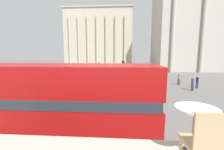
{
  "coord_description": "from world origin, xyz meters",
  "views": [
    {
      "loc": [
        -0.29,
        -2.48,
        4.66
      ],
      "look_at": [
        -1.49,
        15.48,
        2.14
      ],
      "focal_mm": 24.0,
      "sensor_mm": 36.0,
      "label": 1
    }
  ],
  "objects_px": {
    "traffic_light_near": "(100,77)",
    "traffic_light_mid": "(123,71)",
    "cafe_chair_0": "(206,144)",
    "pedestrian_blue": "(193,83)",
    "cafe_dining_table": "(196,120)",
    "pedestrian_grey": "(179,78)",
    "car_black": "(117,79)",
    "plaza_building_right": "(203,29)",
    "plaza_building_left": "(100,39)",
    "pedestrian_black": "(197,81)",
    "car_white": "(138,88)",
    "double_decker_bus": "(52,102)"
  },
  "relations": [
    {
      "from": "traffic_light_near",
      "to": "traffic_light_mid",
      "type": "xyz_separation_m",
      "value": [
        2.13,
        5.9,
        -0.02
      ]
    },
    {
      "from": "cafe_chair_0",
      "to": "pedestrian_blue",
      "type": "distance_m",
      "value": 19.68
    },
    {
      "from": "cafe_dining_table",
      "to": "pedestrian_grey",
      "type": "height_order",
      "value": "cafe_dining_table"
    },
    {
      "from": "car_black",
      "to": "plaza_building_right",
      "type": "bearing_deg",
      "value": 15.6
    },
    {
      "from": "plaza_building_left",
      "to": "pedestrian_grey",
      "type": "xyz_separation_m",
      "value": [
        17.45,
        -37.21,
        -9.56
      ]
    },
    {
      "from": "pedestrian_black",
      "to": "car_white",
      "type": "bearing_deg",
      "value": -123.71
    },
    {
      "from": "plaza_building_right",
      "to": "double_decker_bus",
      "type": "bearing_deg",
      "value": -124.31
    },
    {
      "from": "double_decker_bus",
      "to": "car_black",
      "type": "height_order",
      "value": "double_decker_bus"
    },
    {
      "from": "double_decker_bus",
      "to": "traffic_light_mid",
      "type": "bearing_deg",
      "value": 78.72
    },
    {
      "from": "plaza_building_left",
      "to": "plaza_building_right",
      "type": "height_order",
      "value": "plaza_building_right"
    },
    {
      "from": "double_decker_bus",
      "to": "car_white",
      "type": "bearing_deg",
      "value": 67.97
    },
    {
      "from": "cafe_chair_0",
      "to": "pedestrian_grey",
      "type": "xyz_separation_m",
      "value": [
        7.74,
        21.49,
        -2.64
      ]
    },
    {
      "from": "plaza_building_right",
      "to": "pedestrian_blue",
      "type": "xyz_separation_m",
      "value": [
        -14.61,
        -27.27,
        -10.75
      ]
    },
    {
      "from": "cafe_dining_table",
      "to": "traffic_light_mid",
      "type": "xyz_separation_m",
      "value": [
        -0.96,
        17.22,
        -1.18
      ]
    },
    {
      "from": "cafe_chair_0",
      "to": "plaza_building_right",
      "type": "relative_size",
      "value": 0.03
    },
    {
      "from": "cafe_dining_table",
      "to": "car_black",
      "type": "height_order",
      "value": "cafe_dining_table"
    },
    {
      "from": "cafe_chair_0",
      "to": "traffic_light_mid",
      "type": "relative_size",
      "value": 0.23
    },
    {
      "from": "plaza_building_right",
      "to": "traffic_light_near",
      "type": "distance_m",
      "value": 42.91
    },
    {
      "from": "pedestrian_grey",
      "to": "pedestrian_blue",
      "type": "distance_m",
      "value": 3.74
    },
    {
      "from": "traffic_light_near",
      "to": "pedestrian_black",
      "type": "bearing_deg",
      "value": 30.98
    },
    {
      "from": "plaza_building_left",
      "to": "traffic_light_near",
      "type": "distance_m",
      "value": 48.0
    },
    {
      "from": "pedestrian_blue",
      "to": "cafe_chair_0",
      "type": "bearing_deg",
      "value": -133.23
    },
    {
      "from": "traffic_light_near",
      "to": "car_black",
      "type": "bearing_deg",
      "value": 83.56
    },
    {
      "from": "double_decker_bus",
      "to": "pedestrian_grey",
      "type": "relative_size",
      "value": 5.74
    },
    {
      "from": "traffic_light_near",
      "to": "car_white",
      "type": "height_order",
      "value": "traffic_light_near"
    },
    {
      "from": "cafe_chair_0",
      "to": "pedestrian_blue",
      "type": "relative_size",
      "value": 0.5
    },
    {
      "from": "plaza_building_left",
      "to": "car_white",
      "type": "relative_size",
      "value": 5.97
    },
    {
      "from": "cafe_dining_table",
      "to": "pedestrian_blue",
      "type": "xyz_separation_m",
      "value": [
        7.92,
        17.21,
        -2.65
      ]
    },
    {
      "from": "double_decker_bus",
      "to": "pedestrian_black",
      "type": "xyz_separation_m",
      "value": [
        13.73,
        13.85,
        -1.31
      ]
    },
    {
      "from": "pedestrian_grey",
      "to": "pedestrian_blue",
      "type": "relative_size",
      "value": 0.99
    },
    {
      "from": "car_black",
      "to": "pedestrian_black",
      "type": "distance_m",
      "value": 11.55
    },
    {
      "from": "car_white",
      "to": "pedestrian_blue",
      "type": "xyz_separation_m",
      "value": [
        7.08,
        1.77,
        0.36
      ]
    },
    {
      "from": "plaza_building_left",
      "to": "pedestrian_blue",
      "type": "distance_m",
      "value": 45.64
    },
    {
      "from": "cafe_dining_table",
      "to": "pedestrian_grey",
      "type": "relative_size",
      "value": 0.41
    },
    {
      "from": "double_decker_bus",
      "to": "pedestrian_grey",
      "type": "distance_m",
      "value": 20.18
    },
    {
      "from": "plaza_building_left",
      "to": "plaza_building_right",
      "type": "relative_size",
      "value": 0.9
    },
    {
      "from": "plaza_building_right",
      "to": "pedestrian_black",
      "type": "xyz_separation_m",
      "value": [
        -13.31,
        -25.78,
        -10.81
      ]
    },
    {
      "from": "cafe_chair_0",
      "to": "car_black",
      "type": "xyz_separation_m",
      "value": [
        -1.75,
        22.39,
        -2.98
      ]
    },
    {
      "from": "cafe_dining_table",
      "to": "plaza_building_left",
      "type": "bearing_deg",
      "value": 99.62
    },
    {
      "from": "cafe_chair_0",
      "to": "pedestrian_grey",
      "type": "relative_size",
      "value": 0.51
    },
    {
      "from": "cafe_chair_0",
      "to": "plaza_building_left",
      "type": "height_order",
      "value": "plaza_building_left"
    },
    {
      "from": "cafe_dining_table",
      "to": "cafe_chair_0",
      "type": "height_order",
      "value": "cafe_chair_0"
    },
    {
      "from": "car_white",
      "to": "pedestrian_grey",
      "type": "bearing_deg",
      "value": 45.44
    },
    {
      "from": "plaza_building_left",
      "to": "car_white",
      "type": "distance_m",
      "value": 45.13
    },
    {
      "from": "car_white",
      "to": "pedestrian_black",
      "type": "relative_size",
      "value": 2.42
    },
    {
      "from": "cafe_chair_0",
      "to": "car_white",
      "type": "height_order",
      "value": "cafe_chair_0"
    },
    {
      "from": "plaza_building_right",
      "to": "pedestrian_black",
      "type": "height_order",
      "value": "plaza_building_right"
    },
    {
      "from": "cafe_chair_0",
      "to": "traffic_light_near",
      "type": "height_order",
      "value": "cafe_chair_0"
    },
    {
      "from": "cafe_dining_table",
      "to": "traffic_light_mid",
      "type": "height_order",
      "value": "cafe_dining_table"
    },
    {
      "from": "pedestrian_black",
      "to": "traffic_light_mid",
      "type": "bearing_deg",
      "value": -136.69
    }
  ]
}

